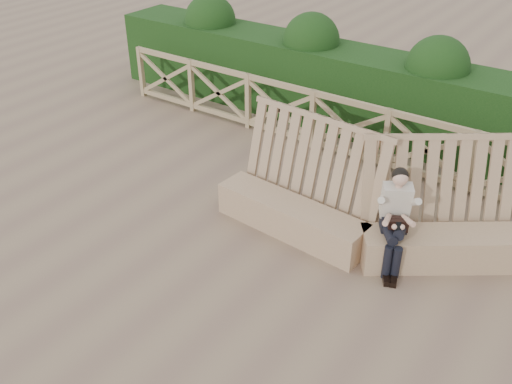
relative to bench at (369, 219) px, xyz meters
The scene contains 5 objects.
ground 2.03m from the bench, 136.64° to the right, with size 60.00×60.00×0.00m, color brown.
bench is the anchor object (origin of this frame).
woman 0.59m from the bench, 26.05° to the right, with size 0.61×0.83×1.38m.
guardrail 2.58m from the bench, 124.07° to the left, with size 10.10×0.09×1.10m.
hedge 3.65m from the bench, 113.41° to the left, with size 12.00×1.20×1.50m, color black.
Camera 1 is at (3.89, -4.79, 4.82)m, focal length 40.00 mm.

